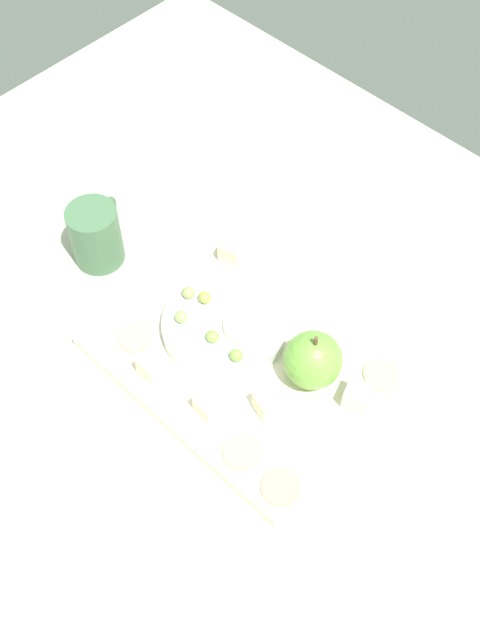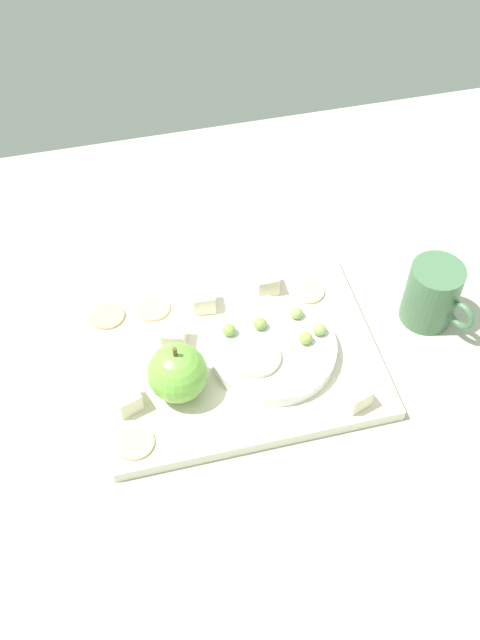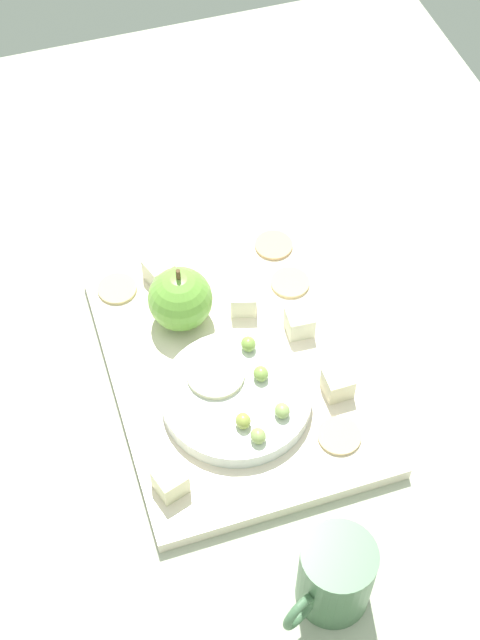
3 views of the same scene
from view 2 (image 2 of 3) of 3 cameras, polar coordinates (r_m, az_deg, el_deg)
The scene contains 21 objects.
table at distance 87.98cm, azimuth 0.06°, elevation -4.78°, with size 124.84×98.22×3.14cm, color #B3B7A1.
platter at distance 86.87cm, azimuth -0.42°, elevation -3.04°, with size 33.91×25.67×1.70cm, color silver.
serving_dish at distance 85.49cm, azimuth 2.69°, elevation -2.37°, with size 15.50×15.50×1.86cm, color white.
apple_whole at distance 80.59cm, azimuth -5.10°, elevation -4.31°, with size 7.00×7.00×7.00cm, color #72B542.
apple_stem at distance 77.24cm, azimuth -5.31°, elevation -2.60°, with size 0.50×0.50×1.20cm, color brown.
cheese_cube_0 at distance 91.68cm, azimuth 2.17°, elevation 3.10°, with size 2.80×2.80×2.80cm, color #F2E7C1.
cheese_cube_1 at distance 86.37cm, azimuth -5.40°, elevation -1.32°, with size 2.80×2.80×2.80cm, color #EEE8C5.
cheese_cube_2 at distance 81.80cm, azimuth -9.17°, elevation -6.44°, with size 2.80×2.80×2.80cm, color #EFEACC.
cheese_cube_3 at distance 82.17cm, azimuth 9.42°, elevation -6.10°, with size 2.80×2.80×2.80cm, color #F9F0C0.
cheese_cube_4 at distance 89.75cm, azimuth -3.00°, elevation 1.64°, with size 2.80×2.80×2.80cm, color #EDEAC8.
cracker_0 at distance 92.63cm, azimuth 5.52°, elevation 2.37°, with size 4.42×4.42×0.40cm, color #DBBC88.
cracker_1 at distance 80.24cm, azimuth -8.55°, elevation -9.82°, with size 4.42×4.42×0.40cm, color #DAC287.
cracker_2 at distance 91.13cm, azimuth -10.75°, elevation 0.36°, with size 4.42×4.42×0.40cm, color #E2B37D.
cracker_3 at distance 91.06cm, azimuth -7.08°, elevation 1.01°, with size 4.42×4.42×0.40cm, color #DDC286.
grape_0 at distance 85.03cm, azimuth -0.90°, elevation -0.82°, with size 1.71×1.54×1.52cm, color #87AE4B.
grape_1 at distance 87.03cm, azimuth 4.60°, elevation 0.58°, with size 1.71×1.54×1.42cm, color #96B062.
grape_2 at distance 84.39cm, azimuth 5.44°, elevation -1.70°, with size 1.71×1.54×1.55cm, color #9DAC4A.
grape_3 at distance 85.66cm, azimuth 6.49°, elevation -0.78°, with size 1.71×1.54×1.45cm, color #97AE60.
grape_4 at distance 85.68cm, azimuth 1.65°, elevation -0.31°, with size 1.71×1.54×1.48cm, color #8AAD4F.
apple_slice_0 at distance 83.26cm, azimuth 1.30°, elevation -2.99°, with size 6.00×6.00×0.60cm, color beige.
cup at distance 91.76cm, azimuth 15.38°, elevation 2.02°, with size 6.73×9.41×8.85cm.
Camera 2 is at (-11.57, -47.46, 74.74)cm, focal length 39.36 mm.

